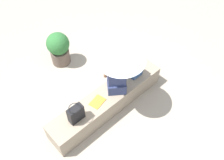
# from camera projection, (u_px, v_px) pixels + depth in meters

# --- Properties ---
(ground_plane) EXTENTS (14.00, 14.00, 0.00)m
(ground_plane) POSITION_uv_depth(u_px,v_px,m) (108.00, 107.00, 4.78)
(ground_plane) COLOR #9E9384
(stone_bench) EXTENTS (2.52, 0.50, 0.42)m
(stone_bench) POSITION_uv_depth(u_px,v_px,m) (108.00, 101.00, 4.63)
(stone_bench) COLOR gray
(stone_bench) RESTS_ON ground
(person_seated) EXTENTS (0.49, 0.44, 0.90)m
(person_seated) POSITION_uv_depth(u_px,v_px,m) (117.00, 76.00, 4.26)
(person_seated) COLOR navy
(person_seated) RESTS_ON stone_bench
(parasol) EXTENTS (0.82, 0.82, 1.03)m
(parasol) POSITION_uv_depth(u_px,v_px,m) (121.00, 56.00, 3.84)
(parasol) COLOR #B7B7BC
(parasol) RESTS_ON stone_bench
(handbag_black) EXTENTS (0.28, 0.21, 0.34)m
(handbag_black) POSITION_uv_depth(u_px,v_px,m) (76.00, 114.00, 4.00)
(handbag_black) COLOR black
(handbag_black) RESTS_ON stone_bench
(tote_bag_canvas) EXTENTS (0.25, 0.19, 0.36)m
(tote_bag_canvas) POSITION_uv_depth(u_px,v_px,m) (136.00, 69.00, 4.66)
(tote_bag_canvas) COLOR #335184
(tote_bag_canvas) RESTS_ON stone_bench
(magazine) EXTENTS (0.32, 0.26, 0.01)m
(magazine) POSITION_uv_depth(u_px,v_px,m) (98.00, 102.00, 4.35)
(magazine) COLOR gold
(magazine) RESTS_ON stone_bench
(planter_near) EXTENTS (0.51, 0.51, 0.80)m
(planter_near) POSITION_uv_depth(u_px,v_px,m) (59.00, 48.00, 5.31)
(planter_near) COLOR brown
(planter_near) RESTS_ON ground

